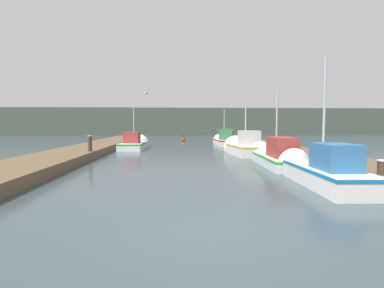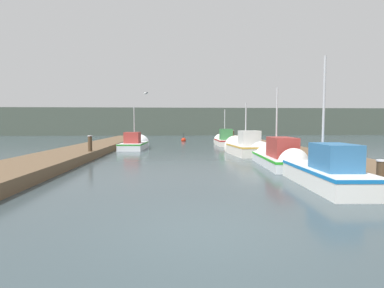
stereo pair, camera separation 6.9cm
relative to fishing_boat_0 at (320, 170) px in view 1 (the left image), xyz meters
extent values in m
plane|color=#38474C|center=(-4.29, -4.54, -0.46)|extent=(200.00, 200.00, 0.00)
cube|color=brown|center=(-11.02, 11.46, -0.23)|extent=(2.99, 40.00, 0.46)
cube|color=brown|center=(2.45, 11.46, -0.23)|extent=(2.99, 40.00, 0.46)
cube|color=#424C42|center=(-4.29, 50.87, 1.99)|extent=(120.00, 16.00, 4.89)
cube|color=silver|center=(-0.02, -0.51, -0.15)|extent=(1.66, 4.29, 0.62)
cube|color=#1569B8|center=(-0.02, -0.51, 0.10)|extent=(1.69, 4.32, 0.10)
cone|color=silver|center=(0.10, 2.05, -0.15)|extent=(1.43, 0.97, 1.39)
cube|color=#2D6699|center=(-0.05, -1.04, 0.57)|extent=(1.08, 1.59, 0.80)
cylinder|color=#B2B2B7|center=(-0.01, -0.19, 1.97)|extent=(0.08, 0.08, 3.62)
cube|color=silver|center=(0.05, 4.24, -0.21)|extent=(1.84, 4.92, 0.50)
cube|color=green|center=(0.05, 4.24, -0.02)|extent=(1.87, 4.95, 0.10)
cone|color=silver|center=(0.25, 7.27, -0.21)|extent=(1.54, 1.33, 1.46)
cube|color=#99332D|center=(0.02, 3.64, 0.50)|extent=(1.12, 2.01, 0.91)
cylinder|color=#B2B2B7|center=(0.08, 4.60, 1.69)|extent=(0.08, 0.08, 3.30)
cube|color=silver|center=(-0.25, 9.27, -0.12)|extent=(2.06, 3.84, 0.67)
cube|color=gold|center=(-0.25, 9.27, 0.15)|extent=(2.09, 3.88, 0.10)
cone|color=silver|center=(-0.42, 11.55, -0.12)|extent=(1.75, 0.98, 1.69)
cube|color=silver|center=(-0.22, 8.81, 0.68)|extent=(1.24, 1.27, 0.94)
cylinder|color=#B2B2B7|center=(-0.27, 9.55, 1.58)|extent=(0.08, 0.08, 2.73)
cube|color=silver|center=(-8.22, 14.36, -0.19)|extent=(1.94, 4.36, 0.54)
cube|color=#2A8E28|center=(-8.22, 14.36, 0.02)|extent=(1.98, 4.39, 0.10)
cone|color=silver|center=(-8.10, 16.93, -0.19)|extent=(1.70, 0.94, 1.66)
cube|color=#99332D|center=(-8.24, 13.83, 0.50)|extent=(1.20, 1.29, 0.85)
cylinder|color=#B2B2B7|center=(-8.20, 14.68, 1.51)|extent=(0.08, 0.08, 2.87)
cube|color=silver|center=(-0.17, 18.20, -0.17)|extent=(1.58, 3.90, 0.57)
cube|color=#B41616|center=(-0.17, 18.20, 0.05)|extent=(1.61, 3.93, 0.10)
cone|color=silver|center=(-0.15, 20.61, -0.17)|extent=(1.48, 0.93, 1.48)
cube|color=#387A42|center=(-0.17, 17.71, 0.61)|extent=(1.09, 1.24, 1.00)
cylinder|color=#B2B2B7|center=(-0.17, 18.49, 1.52)|extent=(0.08, 0.08, 2.82)
cylinder|color=#473523|center=(1.19, -1.40, 0.01)|extent=(0.27, 0.27, 0.93)
cylinder|color=silver|center=(1.19, -1.40, 0.49)|extent=(0.31, 0.31, 0.04)
cylinder|color=#473523|center=(-9.77, 7.58, 0.21)|extent=(0.23, 0.23, 1.33)
cylinder|color=silver|center=(-9.77, 7.58, 0.89)|extent=(0.27, 0.27, 0.04)
cylinder|color=#473523|center=(0.98, 20.52, 0.22)|extent=(0.30, 0.30, 1.35)
cylinder|color=silver|center=(0.98, 20.52, 0.92)|extent=(0.34, 0.34, 0.04)
sphere|color=red|center=(-3.91, 25.08, -0.31)|extent=(0.55, 0.55, 0.55)
cylinder|color=black|center=(-3.91, 25.08, 0.22)|extent=(0.06, 0.06, 0.50)
ellipsoid|color=white|center=(-6.80, 10.20, 3.59)|extent=(0.31, 0.25, 0.12)
cube|color=gray|center=(-6.87, 10.32, 3.61)|extent=(0.23, 0.30, 0.07)
cube|color=gray|center=(-6.74, 10.07, 3.61)|extent=(0.23, 0.30, 0.07)
camera|label=1|loc=(-4.97, -9.82, 1.57)|focal=28.00mm
camera|label=2|loc=(-4.90, -9.83, 1.57)|focal=28.00mm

